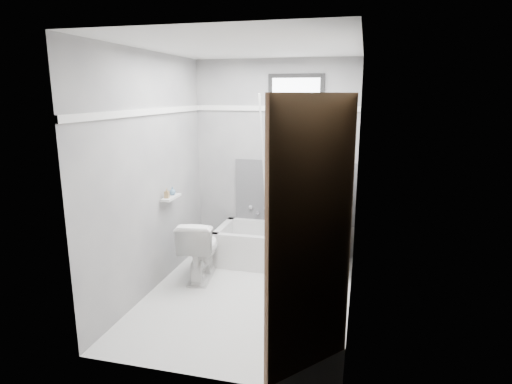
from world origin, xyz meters
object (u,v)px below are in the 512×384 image
(office_chair, at_px, (318,211))
(soap_bottle_b, at_px, (172,191))
(bathtub, at_px, (280,246))
(toilet, at_px, (200,249))
(door, at_px, (345,258))
(soap_bottle_a, at_px, (167,193))

(office_chair, bearing_deg, soap_bottle_b, -155.14)
(bathtub, xyz_separation_m, toilet, (-0.77, -0.62, 0.12))
(bathtub, bearing_deg, toilet, -141.26)
(office_chair, bearing_deg, toilet, -148.50)
(office_chair, bearing_deg, door, -76.93)
(bathtub, xyz_separation_m, office_chair, (0.44, 0.03, 0.46))
(toilet, bearing_deg, bathtub, -149.07)
(toilet, relative_size, soap_bottle_b, 7.66)
(door, height_order, soap_bottle_a, door)
(bathtub, relative_size, soap_bottle_a, 14.20)
(office_chair, distance_m, soap_bottle_a, 1.73)
(toilet, relative_size, soap_bottle_a, 6.42)
(soap_bottle_a, distance_m, soap_bottle_b, 0.14)
(door, relative_size, soap_bottle_a, 18.93)
(soap_bottle_b, bearing_deg, door, -40.40)
(toilet, bearing_deg, door, 127.36)
(office_chair, xyz_separation_m, soap_bottle_b, (-1.53, -0.61, 0.29))
(bathtub, distance_m, door, 2.49)
(door, distance_m, soap_bottle_a, 2.43)
(soap_bottle_a, relative_size, soap_bottle_b, 1.19)
(door, relative_size, soap_bottle_b, 22.59)
(soap_bottle_b, bearing_deg, toilet, -7.73)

